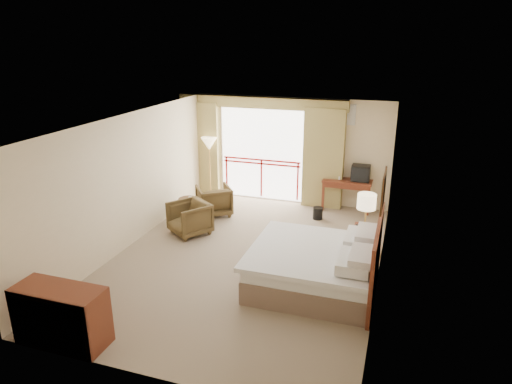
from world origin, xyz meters
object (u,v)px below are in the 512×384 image
(side_table, at_px, (188,205))
(dresser, at_px, (61,316))
(tv, at_px, (361,173))
(bed, at_px, (317,266))
(wastebasket, at_px, (318,213))
(nightstand, at_px, (363,240))
(armchair_near, at_px, (190,233))
(floor_lamp, at_px, (209,146))
(table_lamp, at_px, (367,202))
(armchair_far, at_px, (214,214))
(desk, at_px, (348,186))

(side_table, height_order, dresser, dresser)
(tv, bearing_deg, side_table, -145.34)
(bed, relative_size, wastebasket, 7.35)
(nightstand, xyz_separation_m, armchair_near, (-3.71, -0.24, -0.28))
(floor_lamp, bearing_deg, armchair_near, -77.06)
(bed, height_order, wastebasket, bed)
(nightstand, bearing_deg, table_lamp, 86.56)
(wastebasket, bearing_deg, nightstand, -50.96)
(table_lamp, distance_m, dresser, 5.71)
(nightstand, distance_m, floor_lamp, 4.90)
(bed, distance_m, armchair_near, 3.36)
(armchair_far, distance_m, armchair_near, 1.23)
(table_lamp, bearing_deg, tv, 98.63)
(bed, relative_size, nightstand, 3.83)
(tv, bearing_deg, dresser, -107.69)
(desk, distance_m, side_table, 3.95)
(floor_lamp, height_order, dresser, floor_lamp)
(table_lamp, bearing_deg, floor_lamp, 153.74)
(wastebasket, relative_size, dresser, 0.22)
(nightstand, distance_m, tv, 2.45)
(nightstand, distance_m, armchair_far, 3.79)
(side_table, bearing_deg, dresser, -85.13)
(tv, relative_size, floor_lamp, 0.27)
(bed, height_order, armchair_near, bed)
(wastebasket, bearing_deg, table_lamp, -49.99)
(bed, bearing_deg, armchair_far, 139.81)
(armchair_far, distance_m, dresser, 5.23)
(nightstand, height_order, desk, desk)
(desk, xyz_separation_m, armchair_near, (-3.06, -2.63, -0.61))
(nightstand, relative_size, table_lamp, 0.86)
(table_lamp, height_order, desk, table_lamp)
(bed, distance_m, dresser, 4.08)
(floor_lamp, relative_size, dresser, 1.27)
(bed, xyz_separation_m, armchair_far, (-3.02, 2.55, -0.38))
(bed, xyz_separation_m, table_lamp, (0.63, 1.61, 0.68))
(tv, bearing_deg, bed, -84.63)
(table_lamp, height_order, armchair_near, table_lamp)
(desk, bearing_deg, wastebasket, -126.25)
(table_lamp, height_order, dresser, table_lamp)
(tv, height_order, dresser, tv)
(wastebasket, height_order, floor_lamp, floor_lamp)
(armchair_far, relative_size, dresser, 0.61)
(side_table, distance_m, dresser, 4.80)
(desk, relative_size, dresser, 0.93)
(nightstand, xyz_separation_m, floor_lamp, (-4.26, 2.15, 1.13))
(bed, distance_m, wastebasket, 3.10)
(side_table, bearing_deg, armchair_near, -61.76)
(bed, relative_size, dresser, 1.65)
(desk, height_order, wastebasket, desk)
(nightstand, bearing_deg, bed, -115.49)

